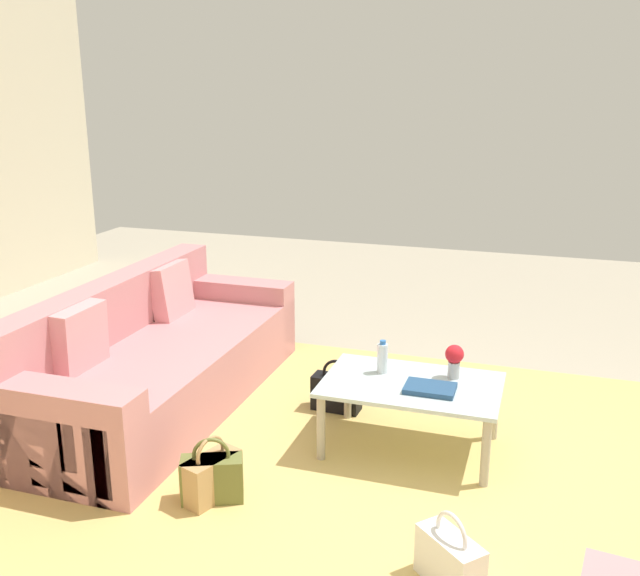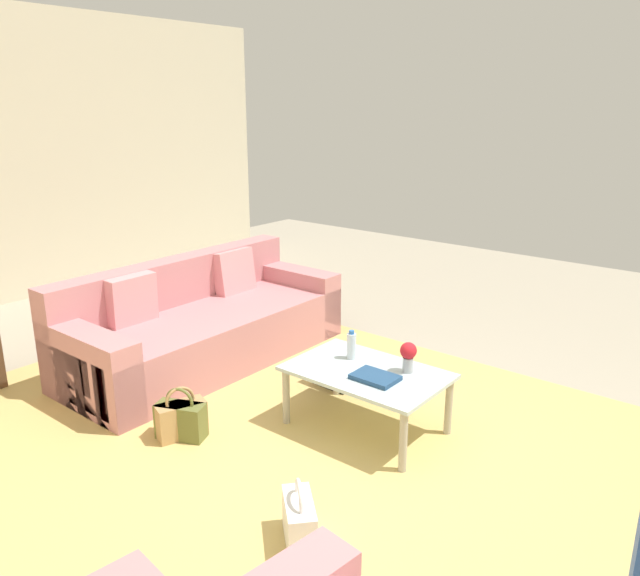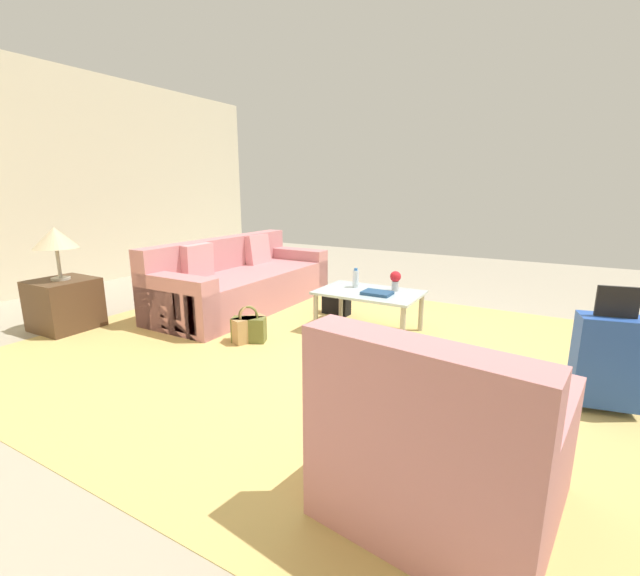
{
  "view_description": "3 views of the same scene",
  "coord_description": "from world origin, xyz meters",
  "px_view_note": "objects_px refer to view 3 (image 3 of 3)",
  "views": [
    {
      "loc": [
        -0.28,
        3.31,
        2.09
      ],
      "look_at": [
        0.94,
        -0.43,
        0.97
      ],
      "focal_mm": 40.0,
      "sensor_mm": 36.0,
      "label": 1
    },
    {
      "loc": [
        -1.73,
        2.63,
        2.13
      ],
      "look_at": [
        0.43,
        -0.05,
        1.09
      ],
      "focal_mm": 35.0,
      "sensor_mm": 36.0,
      "label": 2
    },
    {
      "loc": [
        -1.27,
        3.4,
        1.46
      ],
      "look_at": [
        0.47,
        0.39,
        0.63
      ],
      "focal_mm": 24.0,
      "sensor_mm": 36.0,
      "label": 3
    }
  ],
  "objects_px": {
    "table_lamp": "(55,239)",
    "handbag_black": "(336,304)",
    "coffee_table_book": "(377,293)",
    "handbag_tan": "(249,328)",
    "couch": "(239,283)",
    "flower_vase": "(395,279)",
    "water_bottle": "(356,278)",
    "handbag_olive": "(249,329)",
    "coffee_table": "(369,296)",
    "handbag_white": "(356,367)",
    "armchair": "(440,453)",
    "suitcase_blue": "(608,360)",
    "side_table": "(64,304)"
  },
  "relations": [
    {
      "from": "armchair",
      "to": "coffee_table",
      "type": "distance_m",
      "value": 2.53
    },
    {
      "from": "side_table",
      "to": "handbag_tan",
      "type": "xyz_separation_m",
      "value": [
        -1.92,
        -0.65,
        -0.13
      ]
    },
    {
      "from": "handbag_tan",
      "to": "handbag_white",
      "type": "xyz_separation_m",
      "value": [
        -1.28,
        0.3,
        0.0
      ]
    },
    {
      "from": "coffee_table",
      "to": "handbag_white",
      "type": "distance_m",
      "value": 1.24
    },
    {
      "from": "coffee_table",
      "to": "handbag_white",
      "type": "height_order",
      "value": "coffee_table"
    },
    {
      "from": "couch",
      "to": "table_lamp",
      "type": "height_order",
      "value": "table_lamp"
    },
    {
      "from": "side_table",
      "to": "handbag_black",
      "type": "distance_m",
      "value": 2.92
    },
    {
      "from": "couch",
      "to": "flower_vase",
      "type": "xyz_separation_m",
      "value": [
        -2.02,
        -0.05,
        0.26
      ]
    },
    {
      "from": "suitcase_blue",
      "to": "handbag_tan",
      "type": "xyz_separation_m",
      "value": [
        2.88,
        0.15,
        -0.23
      ]
    },
    {
      "from": "couch",
      "to": "table_lamp",
      "type": "distance_m",
      "value": 2.0
    },
    {
      "from": "flower_vase",
      "to": "suitcase_blue",
      "type": "bearing_deg",
      "value": 154.47
    },
    {
      "from": "water_bottle",
      "to": "handbag_white",
      "type": "xyz_separation_m",
      "value": [
        -0.6,
        1.25,
        -0.39
      ]
    },
    {
      "from": "armchair",
      "to": "handbag_olive",
      "type": "relative_size",
      "value": 2.95
    },
    {
      "from": "water_bottle",
      "to": "side_table",
      "type": "height_order",
      "value": "water_bottle"
    },
    {
      "from": "water_bottle",
      "to": "handbag_black",
      "type": "relative_size",
      "value": 0.57
    },
    {
      "from": "couch",
      "to": "handbag_black",
      "type": "xyz_separation_m",
      "value": [
        -1.23,
        -0.27,
        -0.16
      ]
    },
    {
      "from": "armchair",
      "to": "flower_vase",
      "type": "relative_size",
      "value": 5.15
    },
    {
      "from": "armchair",
      "to": "table_lamp",
      "type": "relative_size",
      "value": 1.95
    },
    {
      "from": "water_bottle",
      "to": "table_lamp",
      "type": "bearing_deg",
      "value": 31.61
    },
    {
      "from": "handbag_olive",
      "to": "handbag_tan",
      "type": "height_order",
      "value": "same"
    },
    {
      "from": "water_bottle",
      "to": "flower_vase",
      "type": "bearing_deg",
      "value": -173.21
    },
    {
      "from": "coffee_table_book",
      "to": "handbag_tan",
      "type": "bearing_deg",
      "value": 37.56
    },
    {
      "from": "handbag_tan",
      "to": "suitcase_blue",
      "type": "bearing_deg",
      "value": -177.05
    },
    {
      "from": "coffee_table",
      "to": "handbag_olive",
      "type": "distance_m",
      "value": 1.25
    },
    {
      "from": "handbag_tan",
      "to": "handbag_white",
      "type": "distance_m",
      "value": 1.32
    },
    {
      "from": "water_bottle",
      "to": "side_table",
      "type": "xyz_separation_m",
      "value": [
        2.6,
        1.6,
        -0.26
      ]
    },
    {
      "from": "coffee_table",
      "to": "handbag_black",
      "type": "distance_m",
      "value": 0.72
    },
    {
      "from": "coffee_table_book",
      "to": "handbag_white",
      "type": "distance_m",
      "value": 1.15
    },
    {
      "from": "side_table",
      "to": "table_lamp",
      "type": "bearing_deg",
      "value": 0.0
    },
    {
      "from": "handbag_olive",
      "to": "coffee_table",
      "type": "bearing_deg",
      "value": -135.36
    },
    {
      "from": "table_lamp",
      "to": "handbag_tan",
      "type": "height_order",
      "value": "table_lamp"
    },
    {
      "from": "armchair",
      "to": "handbag_tan",
      "type": "distance_m",
      "value": 2.55
    },
    {
      "from": "side_table",
      "to": "suitcase_blue",
      "type": "height_order",
      "value": "suitcase_blue"
    },
    {
      "from": "water_bottle",
      "to": "couch",
      "type": "bearing_deg",
      "value": 0.0
    },
    {
      "from": "handbag_tan",
      "to": "side_table",
      "type": "bearing_deg",
      "value": 18.75
    },
    {
      "from": "water_bottle",
      "to": "handbag_black",
      "type": "distance_m",
      "value": 0.6
    },
    {
      "from": "couch",
      "to": "flower_vase",
      "type": "bearing_deg",
      "value": -178.58
    },
    {
      "from": "coffee_table_book",
      "to": "water_bottle",
      "type": "bearing_deg",
      "value": -29.33
    },
    {
      "from": "handbag_black",
      "to": "coffee_table",
      "type": "bearing_deg",
      "value": 146.84
    },
    {
      "from": "flower_vase",
      "to": "coffee_table",
      "type": "bearing_deg",
      "value": 34.29
    },
    {
      "from": "handbag_black",
      "to": "handbag_tan",
      "type": "xyz_separation_m",
      "value": [
        0.31,
        1.22,
        0.0
      ]
    },
    {
      "from": "coffee_table_book",
      "to": "table_lamp",
      "type": "relative_size",
      "value": 0.53
    },
    {
      "from": "table_lamp",
      "to": "suitcase_blue",
      "type": "xyz_separation_m",
      "value": [
        -4.8,
        -0.8,
        -0.59
      ]
    },
    {
      "from": "water_bottle",
      "to": "handbag_olive",
      "type": "bearing_deg",
      "value": 55.05
    },
    {
      "from": "armchair",
      "to": "handbag_black",
      "type": "bearing_deg",
      "value": -53.86
    },
    {
      "from": "couch",
      "to": "handbag_black",
      "type": "height_order",
      "value": "couch"
    },
    {
      "from": "flower_vase",
      "to": "handbag_tan",
      "type": "xyz_separation_m",
      "value": [
        1.1,
        1.0,
        -0.42
      ]
    },
    {
      "from": "suitcase_blue",
      "to": "handbag_olive",
      "type": "distance_m",
      "value": 2.88
    },
    {
      "from": "coffee_table_book",
      "to": "coffee_table",
      "type": "bearing_deg",
      "value": -33.66
    },
    {
      "from": "table_lamp",
      "to": "handbag_black",
      "type": "relative_size",
      "value": 1.51
    }
  ]
}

